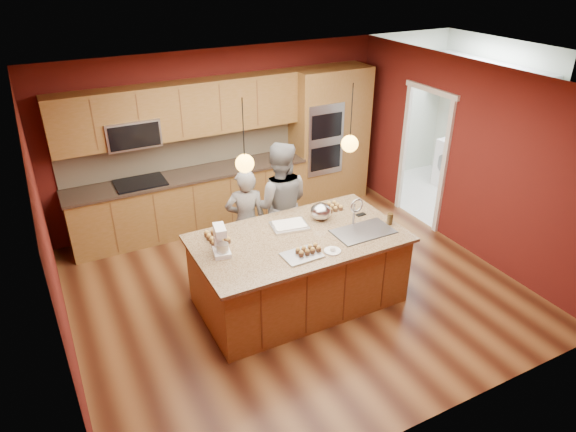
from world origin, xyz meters
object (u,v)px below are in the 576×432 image
person_left (246,222)px  stand_mixer (221,242)px  person_right (279,204)px  island (300,268)px  mixing_bowl (321,211)px

person_left → stand_mixer: bearing=68.3°
person_left → person_right: 0.52m
person_left → person_right: size_ratio=0.84×
island → person_left: 1.05m
stand_mixer → mixing_bowl: bearing=18.8°
person_left → mixing_bowl: size_ratio=5.66×
stand_mixer → mixing_bowl: stand_mixer is taller
person_left → mixing_bowl: bearing=153.2°
person_left → person_right: (0.50, -0.00, 0.14)m
person_right → island: bearing=103.1°
island → mixing_bowl: bearing=31.8°
island → person_left: person_left is taller
person_right → stand_mixer: (-1.18, -0.89, 0.19)m
island → person_right: (0.20, 0.96, 0.42)m
person_right → mixing_bowl: (0.25, -0.68, 0.15)m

